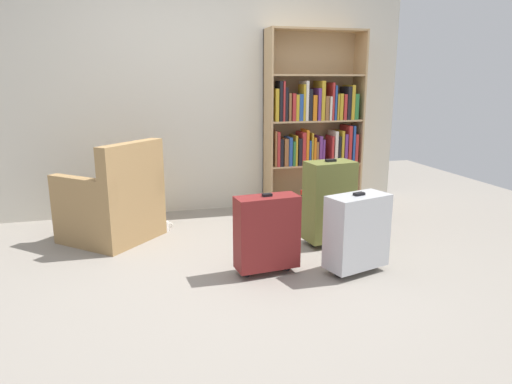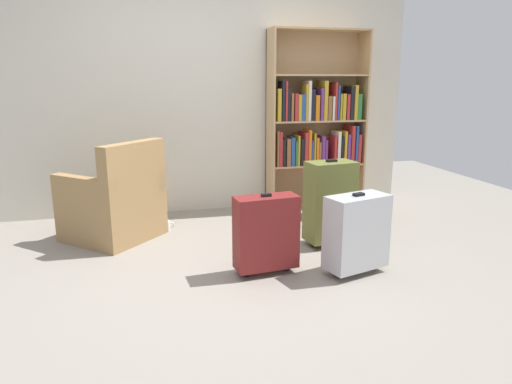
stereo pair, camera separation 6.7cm
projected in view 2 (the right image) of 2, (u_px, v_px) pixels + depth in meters
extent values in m
plane|color=gray|center=(235.00, 271.00, 3.50)|extent=(8.14, 8.14, 0.00)
cube|color=beige|center=(200.00, 91.00, 4.92)|extent=(4.65, 0.10, 2.60)
cube|color=tan|center=(271.00, 123.00, 4.95)|extent=(0.02, 0.33, 1.94)
cube|color=tan|center=(361.00, 120.00, 5.19)|extent=(0.02, 0.33, 1.94)
cube|color=tan|center=(312.00, 120.00, 5.21)|extent=(1.07, 0.02, 1.94)
cube|color=tan|center=(314.00, 205.00, 5.30)|extent=(1.03, 0.31, 0.02)
cube|color=tan|center=(315.00, 164.00, 5.18)|extent=(1.03, 0.31, 0.02)
cube|color=tan|center=(317.00, 121.00, 5.07)|extent=(1.03, 0.31, 0.02)
cube|color=tan|center=(318.00, 75.00, 4.95)|extent=(1.03, 0.31, 0.02)
cube|color=tan|center=(319.00, 30.00, 4.84)|extent=(1.03, 0.31, 0.02)
cube|color=brown|center=(276.00, 148.00, 4.98)|extent=(0.02, 0.22, 0.38)
cube|color=#B22D2D|center=(278.00, 148.00, 5.01)|extent=(0.03, 0.26, 0.37)
cube|color=black|center=(281.00, 152.00, 5.02)|extent=(0.04, 0.24, 0.29)
cube|color=brown|center=(286.00, 152.00, 5.01)|extent=(0.04, 0.21, 0.30)
cube|color=#264C99|center=(291.00, 151.00, 5.02)|extent=(0.04, 0.20, 0.31)
cube|color=#2D7238|center=(294.00, 153.00, 5.03)|extent=(0.03, 0.19, 0.27)
cube|color=gold|center=(296.00, 150.00, 5.05)|extent=(0.02, 0.24, 0.33)
cube|color=black|center=(300.00, 151.00, 5.06)|extent=(0.04, 0.23, 0.30)
cube|color=#B22D2D|center=(303.00, 148.00, 5.07)|extent=(0.04, 0.24, 0.36)
cube|color=orange|center=(307.00, 147.00, 5.06)|extent=(0.03, 0.20, 0.39)
cube|color=#264C99|center=(309.00, 152.00, 5.09)|extent=(0.02, 0.24, 0.27)
cube|color=gold|center=(311.00, 148.00, 5.11)|extent=(0.02, 0.27, 0.35)
cube|color=orange|center=(315.00, 151.00, 5.08)|extent=(0.03, 0.19, 0.30)
cube|color=brown|center=(316.00, 152.00, 5.13)|extent=(0.02, 0.27, 0.25)
cube|color=#66337F|center=(321.00, 150.00, 5.10)|extent=(0.03, 0.20, 0.31)
cube|color=#66337F|center=(324.00, 151.00, 5.11)|extent=(0.02, 0.19, 0.28)
cube|color=#B22D2D|center=(332.00, 150.00, 5.13)|extent=(0.02, 0.20, 0.31)
cube|color=silver|center=(335.00, 147.00, 5.15)|extent=(0.03, 0.23, 0.36)
cube|color=black|center=(338.00, 149.00, 5.19)|extent=(0.03, 0.27, 0.30)
cube|color=gold|center=(342.00, 147.00, 5.16)|extent=(0.03, 0.22, 0.36)
cube|color=#66337F|center=(346.00, 148.00, 5.16)|extent=(0.03, 0.19, 0.33)
cube|color=#B22D2D|center=(349.00, 144.00, 5.20)|extent=(0.04, 0.26, 0.42)
cube|color=#264C99|center=(354.00, 144.00, 5.18)|extent=(0.03, 0.19, 0.42)
cube|color=#B22D2D|center=(356.00, 148.00, 5.20)|extent=(0.03, 0.20, 0.32)
cube|color=gold|center=(277.00, 105.00, 4.86)|extent=(0.04, 0.18, 0.34)
cube|color=black|center=(281.00, 101.00, 4.86)|extent=(0.03, 0.18, 0.42)
cube|color=#B22D2D|center=(284.00, 101.00, 4.89)|extent=(0.02, 0.24, 0.41)
cube|color=black|center=(286.00, 104.00, 4.91)|extent=(0.03, 0.24, 0.35)
cube|color=brown|center=(290.00, 107.00, 4.90)|extent=(0.03, 0.20, 0.29)
cube|color=#B22D2D|center=(293.00, 107.00, 4.94)|extent=(0.04, 0.25, 0.29)
cube|color=gold|center=(297.00, 107.00, 4.93)|extent=(0.03, 0.21, 0.28)
cube|color=#264C99|center=(301.00, 107.00, 4.95)|extent=(0.04, 0.23, 0.28)
cube|color=gold|center=(304.00, 102.00, 4.92)|extent=(0.02, 0.19, 0.38)
cube|color=silver|center=(306.00, 101.00, 4.95)|extent=(0.03, 0.24, 0.42)
cube|color=black|center=(311.00, 105.00, 4.94)|extent=(0.04, 0.18, 0.33)
cube|color=orange|center=(314.00, 108.00, 4.99)|extent=(0.04, 0.24, 0.27)
cube|color=#66337F|center=(318.00, 104.00, 5.00)|extent=(0.03, 0.27, 0.34)
cube|color=gold|center=(322.00, 100.00, 5.00)|extent=(0.04, 0.26, 0.42)
cube|color=brown|center=(326.00, 108.00, 5.03)|extent=(0.04, 0.26, 0.26)
cube|color=silver|center=(330.00, 108.00, 5.04)|extent=(0.02, 0.24, 0.25)
cube|color=#B22D2D|center=(332.00, 101.00, 5.03)|extent=(0.02, 0.27, 0.40)
cube|color=#264C99|center=(336.00, 103.00, 5.00)|extent=(0.02, 0.18, 0.37)
cube|color=gold|center=(337.00, 107.00, 5.07)|extent=(0.02, 0.27, 0.28)
cube|color=gold|center=(341.00, 107.00, 5.04)|extent=(0.04, 0.21, 0.28)
cube|color=#B22D2D|center=(345.00, 107.00, 5.05)|extent=(0.03, 0.19, 0.28)
cube|color=black|center=(348.00, 103.00, 5.06)|extent=(0.04, 0.22, 0.36)
cube|color=gold|center=(351.00, 102.00, 5.09)|extent=(0.04, 0.26, 0.37)
cube|color=#2D7238|center=(356.00, 107.00, 5.09)|extent=(0.04, 0.22, 0.28)
cube|color=#9E7A4C|center=(113.00, 216.00, 4.22)|extent=(0.99, 0.99, 0.40)
cube|color=tan|center=(111.00, 191.00, 4.16)|extent=(0.77, 0.76, 0.08)
cube|color=#9E7A4C|center=(133.00, 171.00, 3.97)|extent=(0.56, 0.60, 0.50)
cube|color=#9E7A4C|center=(134.00, 177.00, 4.40)|extent=(0.58, 0.55, 0.22)
cube|color=#9E7A4C|center=(84.00, 190.00, 3.89)|extent=(0.58, 0.55, 0.22)
cylinder|color=white|center=(166.00, 226.00, 4.44)|extent=(0.08, 0.08, 0.10)
torus|color=white|center=(172.00, 225.00, 4.45)|extent=(0.06, 0.01, 0.06)
cube|color=black|center=(324.00, 205.00, 4.90)|extent=(0.37, 0.28, 0.23)
cube|color=red|center=(324.00, 195.00, 4.87)|extent=(0.38, 0.29, 0.05)
cube|color=maroon|center=(266.00, 232.00, 3.39)|extent=(0.48, 0.24, 0.55)
cube|color=black|center=(266.00, 195.00, 3.32)|extent=(0.07, 0.05, 0.02)
cylinder|color=black|center=(245.00, 273.00, 3.41)|extent=(0.05, 0.05, 0.05)
cylinder|color=black|center=(286.00, 267.00, 3.52)|extent=(0.05, 0.05, 0.05)
cube|color=#B7BABF|center=(357.00, 232.00, 3.40)|extent=(0.51, 0.35, 0.55)
cube|color=black|center=(359.00, 194.00, 3.33)|extent=(0.09, 0.07, 0.02)
cylinder|color=black|center=(338.00, 274.00, 3.39)|extent=(0.06, 0.06, 0.05)
cylinder|color=black|center=(371.00, 265.00, 3.55)|extent=(0.06, 0.06, 0.05)
cube|color=brown|center=(330.00, 201.00, 3.97)|extent=(0.43, 0.29, 0.69)
cube|color=black|center=(332.00, 161.00, 3.88)|extent=(0.09, 0.06, 0.02)
cylinder|color=black|center=(314.00, 244.00, 4.01)|extent=(0.06, 0.06, 0.05)
cylinder|color=black|center=(342.00, 240.00, 4.11)|extent=(0.06, 0.06, 0.05)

